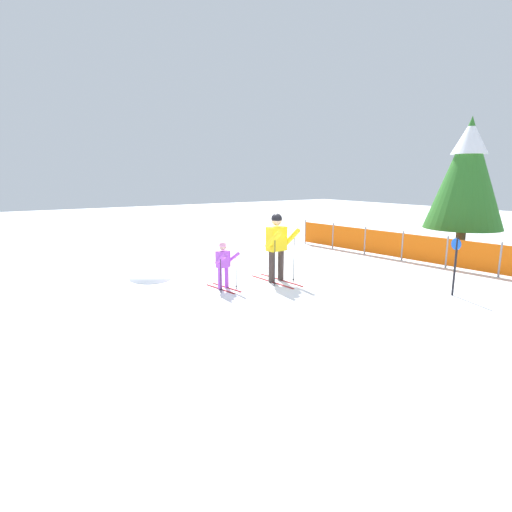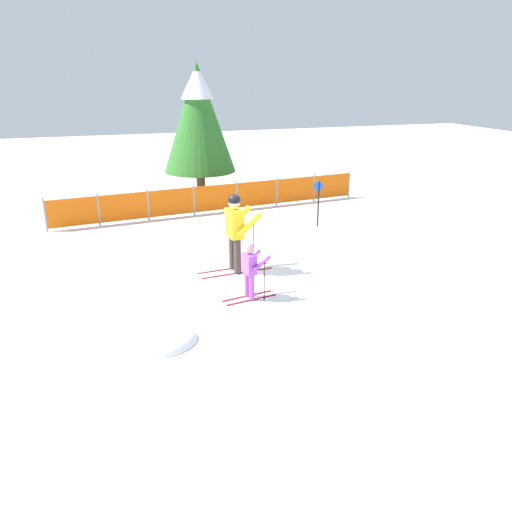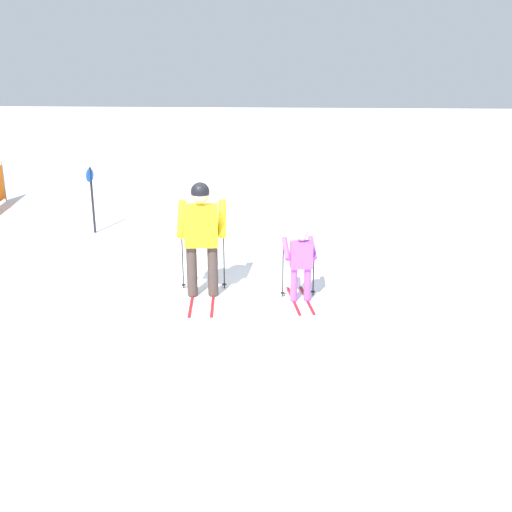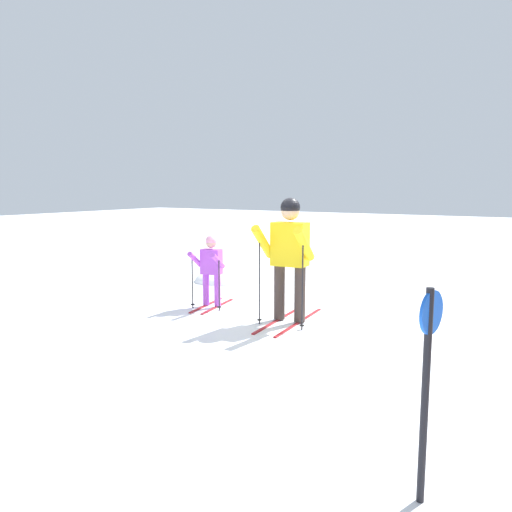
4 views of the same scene
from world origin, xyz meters
TOP-DOWN VIEW (x-y plane):
  - ground_plane at (0.00, 0.00)m, footprint 60.00×60.00m
  - skier_adult at (0.12, 0.12)m, footprint 1.78×0.82m
  - skier_child at (-0.03, -1.44)m, footprint 1.17×0.57m
  - safety_fence at (0.97, 5.44)m, footprint 10.61×1.14m
  - conifer_far at (0.95, 7.61)m, footprint 2.60×2.60m
  - trail_marker at (3.51, 2.87)m, footprint 0.28×0.09m
  - snow_mound at (-2.11, -2.66)m, footprint 1.37×1.17m

SIDE VIEW (x-z plane):
  - ground_plane at x=0.00m, z-range 0.00..0.00m
  - snow_mound at x=-2.11m, z-range -0.27..0.27m
  - safety_fence at x=0.97m, z-range 0.00..1.01m
  - skier_child at x=-0.03m, z-range 0.11..1.32m
  - trail_marker at x=3.51m, z-range 0.17..1.58m
  - skier_adult at x=0.12m, z-range 0.18..2.04m
  - conifer_far at x=0.95m, z-range 0.57..5.39m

